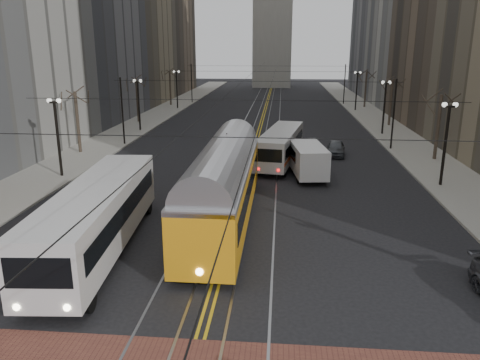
% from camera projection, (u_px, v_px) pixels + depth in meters
% --- Properties ---
extents(ground, '(260.00, 260.00, 0.00)m').
position_uv_depth(ground, '(205.00, 323.00, 16.55)').
color(ground, black).
rests_on(ground, ground).
extents(sidewalk_left, '(5.00, 140.00, 0.15)m').
position_uv_depth(sidewalk_left, '(146.00, 121.00, 60.90)').
color(sidewalk_left, gray).
rests_on(sidewalk_left, ground).
extents(sidewalk_right, '(5.00, 140.00, 0.15)m').
position_uv_depth(sidewalk_right, '(381.00, 124.00, 58.35)').
color(sidewalk_right, gray).
rests_on(sidewalk_right, ground).
extents(streetcar_rails, '(4.80, 130.00, 0.02)m').
position_uv_depth(streetcar_rails, '(261.00, 123.00, 59.64)').
color(streetcar_rails, gray).
rests_on(streetcar_rails, ground).
extents(centre_lines, '(0.42, 130.00, 0.01)m').
position_uv_depth(centre_lines, '(261.00, 123.00, 59.64)').
color(centre_lines, gold).
rests_on(centre_lines, ground).
extents(lamp_posts, '(27.60, 57.20, 5.60)m').
position_uv_depth(lamp_posts, '(254.00, 121.00, 43.31)').
color(lamp_posts, black).
rests_on(lamp_posts, ground).
extents(street_trees, '(31.68, 53.28, 5.60)m').
position_uv_depth(street_trees, '(257.00, 111.00, 49.54)').
color(street_trees, '#382D23').
rests_on(street_trees, ground).
extents(trolley_wires, '(25.96, 120.00, 6.60)m').
position_uv_depth(trolley_wires, '(257.00, 103.00, 48.87)').
color(trolley_wires, black).
rests_on(trolley_wires, ground).
extents(transit_bus, '(3.63, 13.11, 3.24)m').
position_uv_depth(transit_bus, '(98.00, 219.00, 21.90)').
color(transit_bus, silver).
rests_on(transit_bus, ground).
extents(streetcar, '(2.89, 15.26, 3.59)m').
position_uv_depth(streetcar, '(224.00, 192.00, 25.42)').
color(streetcar, orange).
rests_on(streetcar, ground).
extents(rear_bus, '(4.00, 10.83, 2.76)m').
position_uv_depth(rear_bus, '(281.00, 147.00, 38.75)').
color(rear_bus, '#BEBEBE').
rests_on(rear_bus, ground).
extents(cargo_van, '(2.83, 5.76, 2.44)m').
position_uv_depth(cargo_van, '(308.00, 161.00, 34.63)').
color(cargo_van, silver).
rests_on(cargo_van, ground).
extents(sedan_grey, '(2.03, 4.04, 1.32)m').
position_uv_depth(sedan_grey, '(336.00, 148.00, 41.86)').
color(sedan_grey, '#45494E').
rests_on(sedan_grey, ground).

